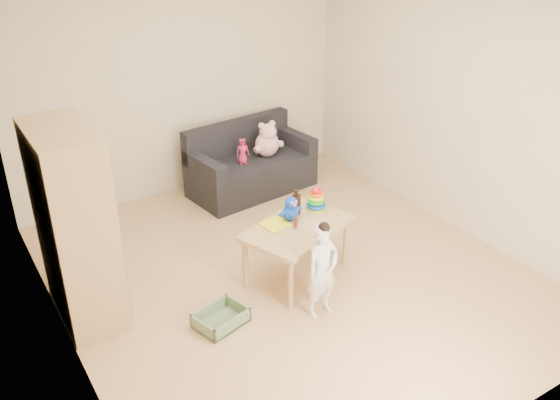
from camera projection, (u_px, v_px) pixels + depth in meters
room at (291, 144)px, 4.99m from camera, size 4.50×4.50×4.50m
wardrobe at (75, 226)px, 4.70m from camera, size 0.46×0.92×1.65m
sofa at (252, 175)px, 7.08m from camera, size 1.53×0.89×0.41m
play_table at (297, 251)px, 5.44m from camera, size 1.15×0.93×0.53m
storage_bin at (221, 318)px, 4.88m from camera, size 0.48×0.40×0.12m
toddler at (322, 272)px, 4.86m from camera, size 0.32×0.23×0.83m
pink_bear at (267, 141)px, 7.01m from camera, size 0.36×0.33×0.36m
doll at (243, 151)px, 6.80m from camera, size 0.17×0.13×0.30m
ring_stacker at (316, 201)px, 5.57m from camera, size 0.19×0.19×0.21m
brown_bottle at (296, 204)px, 5.48m from camera, size 0.08×0.08×0.24m
blue_plush at (290, 208)px, 5.36m from camera, size 0.25×0.22×0.24m
wooden_figure at (296, 223)px, 5.25m from camera, size 0.06×0.05×0.12m
yellow_book at (275, 225)px, 5.32m from camera, size 0.25×0.25×0.02m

